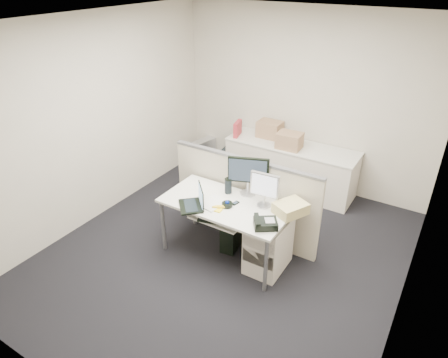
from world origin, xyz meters
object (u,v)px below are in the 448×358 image
Objects in this scene: desk at (226,208)px; monitor_main at (248,176)px; laptop at (190,198)px; desk_phone at (265,224)px.

monitor_main reaches higher than desk.
desk_phone is at bearing 53.07° from laptop.
desk is 4.53× the size of laptop.
laptop is (-0.41, -0.60, -0.12)m from monitor_main.
desk is at bearing 89.66° from laptop.
desk_phone is (0.60, -0.18, 0.10)m from desk.
laptop is at bearing -146.40° from monitor_main.
laptop is 1.36× the size of desk_phone.
monitor_main is 1.46× the size of laptop.
laptop reaches higher than desk.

